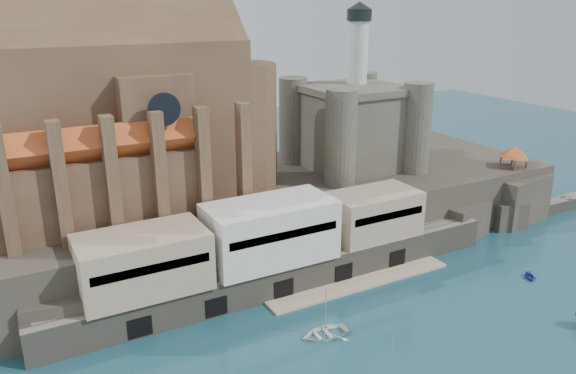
{
  "coord_description": "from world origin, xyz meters",
  "views": [
    {
      "loc": [
        -42.85,
        -41.3,
        39.65
      ],
      "look_at": [
        -2.43,
        32.0,
        11.56
      ],
      "focal_mm": 35.0,
      "sensor_mm": 36.0,
      "label": 1
    }
  ],
  "objects": [
    {
      "name": "pavilion",
      "position": [
        42.0,
        26.0,
        12.73
      ],
      "size": [
        6.4,
        6.4,
        5.4
      ],
      "color": "#4E3624",
      "rests_on": "rock_outcrop"
    },
    {
      "name": "ground",
      "position": [
        0.0,
        0.0,
        0.0
      ],
      "size": [
        300.0,
        300.0,
        0.0
      ],
      "primitive_type": "plane",
      "color": "#163E4B",
      "rests_on": "ground"
    },
    {
      "name": "rock_outcrop",
      "position": [
        42.0,
        25.84,
        4.02
      ],
      "size": [
        14.5,
        10.5,
        8.7
      ],
      "color": "#2B2620",
      "rests_on": "ground"
    },
    {
      "name": "quay",
      "position": [
        -10.19,
        23.07,
        6.07
      ],
      "size": [
        70.0,
        12.0,
        13.05
      ],
      "color": "#6F6859",
      "rests_on": "ground"
    },
    {
      "name": "promontory",
      "position": [
        -0.19,
        39.37,
        4.92
      ],
      "size": [
        100.0,
        36.0,
        10.0
      ],
      "color": "#2B2620",
      "rests_on": "ground"
    },
    {
      "name": "church",
      "position": [
        -24.13,
        41.85,
        22.13
      ],
      "size": [
        47.0,
        25.93,
        30.51
      ],
      "color": "#4E3624",
      "rests_on": "promontory"
    },
    {
      "name": "boat_7",
      "position": [
        25.15,
        7.15,
        0.0
      ],
      "size": [
        2.9,
        2.61,
        2.87
      ],
      "primitive_type": "imported",
      "rotation": [
        0.0,
        0.0,
        5.72
      ],
      "color": "navy",
      "rests_on": "ground"
    },
    {
      "name": "castle_keep",
      "position": [
        16.08,
        41.08,
        18.31
      ],
      "size": [
        21.2,
        21.2,
        29.3
      ],
      "color": "#464337",
      "rests_on": "promontory"
    },
    {
      "name": "boat_6",
      "position": [
        -9.78,
        9.15,
        0.0
      ],
      "size": [
        1.65,
        4.53,
        6.21
      ],
      "primitive_type": "imported",
      "rotation": [
        0.0,
        0.0,
        4.63
      ],
      "color": "white",
      "rests_on": "ground"
    }
  ]
}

